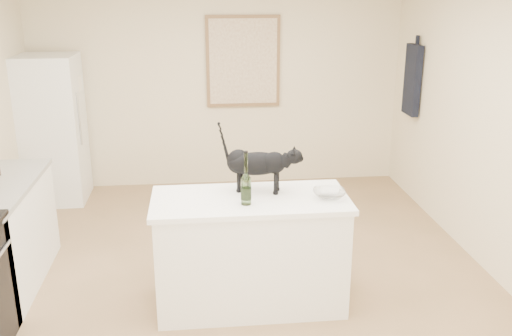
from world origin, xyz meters
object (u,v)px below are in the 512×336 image
object	(u,v)px
fridge	(52,130)
black_cat	(257,167)
glass_bowl	(329,194)
wine_bottle	(246,181)

from	to	relation	value
fridge	black_cat	size ratio (longest dim) A/B	2.94
fridge	glass_bowl	size ratio (longest dim) A/B	6.95
black_cat	glass_bowl	world-z (taller)	black_cat
wine_bottle	black_cat	bearing A→B (deg)	67.82
fridge	black_cat	xyz separation A→B (m)	(2.12, -2.41, 0.25)
wine_bottle	glass_bowl	xyz separation A→B (m)	(0.64, 0.06, -0.15)
black_cat	glass_bowl	distance (m)	0.59
wine_bottle	glass_bowl	world-z (taller)	wine_bottle
glass_bowl	wine_bottle	bearing A→B (deg)	-174.20
fridge	wine_bottle	distance (m)	3.35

